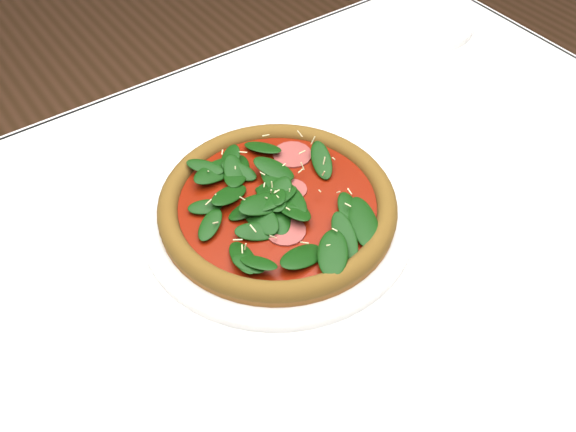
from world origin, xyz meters
TOP-DOWN VIEW (x-y plane):
  - dining_table at (0.00, 0.00)m, footprint 1.21×0.81m
  - plate at (0.02, 0.06)m, footprint 0.33×0.33m
  - pizza at (0.02, 0.06)m, footprint 0.32×0.32m
  - saucer_far at (0.47, 0.28)m, footprint 0.16×0.16m

SIDE VIEW (x-z plane):
  - dining_table at x=0.00m, z-range 0.27..1.02m
  - saucer_far at x=0.47m, z-range 0.75..0.76m
  - plate at x=0.02m, z-range 0.75..0.76m
  - pizza at x=0.02m, z-range 0.76..0.79m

